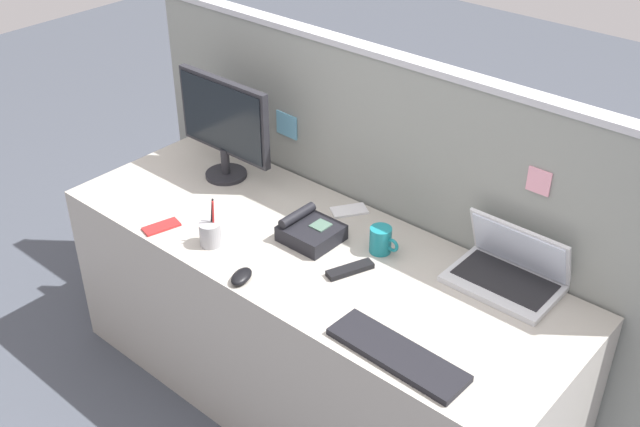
% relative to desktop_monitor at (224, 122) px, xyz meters
% --- Properties ---
extents(ground_plane, '(10.00, 10.00, 0.00)m').
position_rel_desktop_monitor_xyz_m(ground_plane, '(0.61, -0.17, -0.98)').
color(ground_plane, '#424751').
extents(desk, '(2.01, 0.72, 0.74)m').
position_rel_desktop_monitor_xyz_m(desk, '(0.61, -0.17, -0.61)').
color(desk, '#ADA89E').
rests_on(desk, ground_plane).
extents(cubicle_divider, '(2.33, 0.07, 1.36)m').
position_rel_desktop_monitor_xyz_m(cubicle_divider, '(0.61, 0.23, -0.30)').
color(cubicle_divider, gray).
rests_on(cubicle_divider, ground_plane).
extents(desktop_monitor, '(0.47, 0.17, 0.43)m').
position_rel_desktop_monitor_xyz_m(desktop_monitor, '(0.00, 0.00, 0.00)').
color(desktop_monitor, '#232328').
rests_on(desktop_monitor, desk).
extents(laptop, '(0.36, 0.25, 0.21)m').
position_rel_desktop_monitor_xyz_m(laptop, '(1.24, 0.12, -0.19)').
color(laptop, silver).
rests_on(laptop, desk).
extents(desk_phone, '(0.19, 0.18, 0.10)m').
position_rel_desktop_monitor_xyz_m(desk_phone, '(0.57, -0.13, -0.21)').
color(desk_phone, black).
rests_on(desk_phone, desk).
extents(keyboard_main, '(0.45, 0.15, 0.02)m').
position_rel_desktop_monitor_xyz_m(keyboard_main, '(1.18, -0.42, -0.23)').
color(keyboard_main, black).
rests_on(keyboard_main, desk).
extents(computer_mouse_right_hand, '(0.09, 0.11, 0.03)m').
position_rel_desktop_monitor_xyz_m(computer_mouse_right_hand, '(0.56, -0.46, -0.23)').
color(computer_mouse_right_hand, black).
rests_on(computer_mouse_right_hand, desk).
extents(pen_cup, '(0.08, 0.08, 0.18)m').
position_rel_desktop_monitor_xyz_m(pen_cup, '(0.32, -0.39, -0.20)').
color(pen_cup, '#99999E').
rests_on(pen_cup, desk).
extents(cell_phone_white_slab, '(0.14, 0.15, 0.01)m').
position_rel_desktop_monitor_xyz_m(cell_phone_white_slab, '(0.56, 0.11, -0.24)').
color(cell_phone_white_slab, silver).
rests_on(cell_phone_white_slab, desk).
extents(cell_phone_red_case, '(0.09, 0.15, 0.01)m').
position_rel_desktop_monitor_xyz_m(cell_phone_red_case, '(0.10, -0.44, -0.24)').
color(cell_phone_red_case, '#B22323').
rests_on(cell_phone_red_case, desk).
extents(tv_remote, '(0.10, 0.17, 0.02)m').
position_rel_desktop_monitor_xyz_m(tv_remote, '(0.81, -0.19, -0.23)').
color(tv_remote, black).
rests_on(tv_remote, desk).
extents(coffee_mug, '(0.12, 0.08, 0.10)m').
position_rel_desktop_monitor_xyz_m(coffee_mug, '(0.81, -0.02, -0.19)').
color(coffee_mug, '#197A84').
rests_on(coffee_mug, desk).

